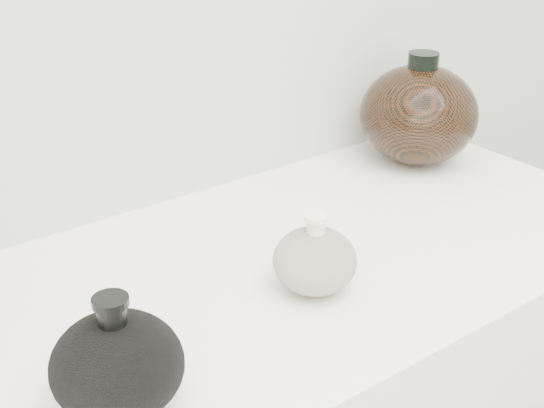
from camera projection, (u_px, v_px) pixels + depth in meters
black_gourd_vase at (117, 365)px, 0.71m from camera, size 0.16×0.16×0.12m
cream_gourd_vase at (315, 260)px, 0.90m from camera, size 0.12×0.12×0.10m
right_round_pot at (419, 114)px, 1.25m from camera, size 0.20×0.20×0.19m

